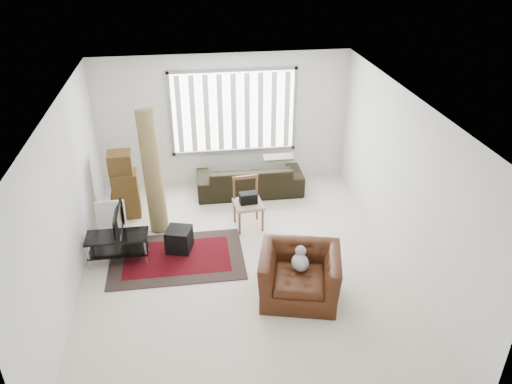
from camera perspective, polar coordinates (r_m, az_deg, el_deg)
room at (r=7.62m, az=-1.93°, el=4.51°), size 6.00×6.02×2.71m
persian_rug at (r=8.35m, az=-9.00°, el=-7.42°), size 2.16×1.44×0.02m
tv_stand at (r=8.30m, az=-15.53°, el=-5.57°), size 0.97×0.44×0.49m
tv at (r=8.11m, az=-15.85°, el=-3.45°), size 0.10×0.79×0.45m
subwoofer at (r=8.42m, az=-8.77°, el=-5.36°), size 0.48×0.48×0.39m
moving_boxes at (r=9.45m, az=-14.82°, el=0.60°), size 0.54×0.50×1.25m
white_flatpack at (r=9.05m, az=-16.25°, el=-2.86°), size 0.50×0.17×0.64m
rolled_rug at (r=8.76m, az=-11.77°, el=2.32°), size 0.46×0.75×2.16m
sofa at (r=9.99m, az=-0.73°, el=2.03°), size 2.12×0.94×0.81m
side_chair at (r=8.81m, az=-0.91°, el=-1.09°), size 0.54×0.54×0.92m
armchair at (r=7.29m, az=5.01°, el=-9.06°), size 1.35×1.25×0.85m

